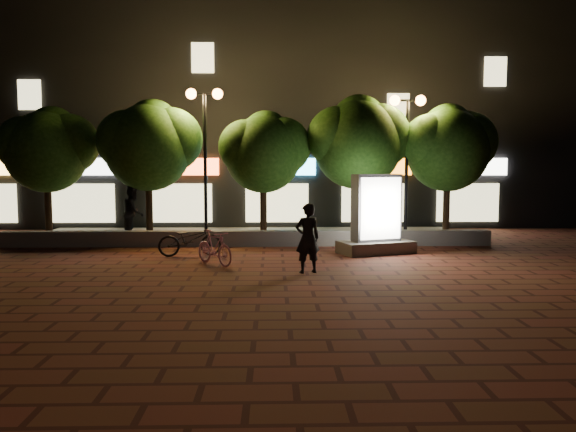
{
  "coord_description": "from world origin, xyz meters",
  "views": [
    {
      "loc": [
        0.85,
        -14.3,
        2.58
      ],
      "look_at": [
        1.27,
        1.5,
        1.2
      ],
      "focal_mm": 34.97,
      "sensor_mm": 36.0,
      "label": 1
    }
  ],
  "objects_px": {
    "street_lamp_left": "(205,125)",
    "ad_kiosk": "(376,221)",
    "tree_right": "(359,139)",
    "rider": "(308,238)",
    "pedestrian": "(133,212)",
    "scooter_pink": "(214,248)",
    "street_lamp_right": "(407,129)",
    "tree_far_left": "(48,147)",
    "tree_left": "(150,142)",
    "scooter_parked": "(190,240)",
    "tree_far_right": "(449,145)",
    "tree_mid": "(265,149)"
  },
  "relations": [
    {
      "from": "tree_left",
      "to": "rider",
      "type": "relative_size",
      "value": 2.86
    },
    {
      "from": "tree_far_right",
      "to": "ad_kiosk",
      "type": "bearing_deg",
      "value": -135.0
    },
    {
      "from": "tree_left",
      "to": "street_lamp_left",
      "type": "bearing_deg",
      "value": -7.7
    },
    {
      "from": "tree_right",
      "to": "ad_kiosk",
      "type": "height_order",
      "value": "tree_right"
    },
    {
      "from": "tree_far_right",
      "to": "rider",
      "type": "xyz_separation_m",
      "value": [
        -5.37,
        -6.22,
        -2.51
      ]
    },
    {
      "from": "tree_far_left",
      "to": "pedestrian",
      "type": "distance_m",
      "value": 3.73
    },
    {
      "from": "tree_far_left",
      "to": "rider",
      "type": "bearing_deg",
      "value": -35.79
    },
    {
      "from": "rider",
      "to": "scooter_pink",
      "type": "bearing_deg",
      "value": -42.71
    },
    {
      "from": "tree_far_right",
      "to": "scooter_parked",
      "type": "bearing_deg",
      "value": -157.78
    },
    {
      "from": "tree_far_right",
      "to": "street_lamp_left",
      "type": "bearing_deg",
      "value": -178.24
    },
    {
      "from": "tree_far_left",
      "to": "tree_right",
      "type": "bearing_deg",
      "value": 0.0
    },
    {
      "from": "tree_far_right",
      "to": "tree_right",
      "type": "bearing_deg",
      "value": 180.0
    },
    {
      "from": "street_lamp_left",
      "to": "rider",
      "type": "bearing_deg",
      "value": -61.89
    },
    {
      "from": "tree_far_left",
      "to": "ad_kiosk",
      "type": "relative_size",
      "value": 1.9
    },
    {
      "from": "street_lamp_right",
      "to": "pedestrian",
      "type": "xyz_separation_m",
      "value": [
        -9.51,
        -0.0,
        -2.87
      ]
    },
    {
      "from": "ad_kiosk",
      "to": "scooter_parked",
      "type": "relative_size",
      "value": 1.33
    },
    {
      "from": "tree_left",
      "to": "ad_kiosk",
      "type": "bearing_deg",
      "value": -22.93
    },
    {
      "from": "tree_far_right",
      "to": "scooter_parked",
      "type": "distance_m",
      "value": 9.76
    },
    {
      "from": "tree_far_right",
      "to": "street_lamp_left",
      "type": "distance_m",
      "value": 8.58
    },
    {
      "from": "tree_far_right",
      "to": "pedestrian",
      "type": "distance_m",
      "value": 11.31
    },
    {
      "from": "tree_far_left",
      "to": "pedestrian",
      "type": "height_order",
      "value": "tree_far_left"
    },
    {
      "from": "tree_left",
      "to": "tree_far_left",
      "type": "bearing_deg",
      "value": -180.0
    },
    {
      "from": "street_lamp_left",
      "to": "ad_kiosk",
      "type": "xyz_separation_m",
      "value": [
        5.43,
        -2.86,
        -3.07
      ]
    },
    {
      "from": "street_lamp_left",
      "to": "ad_kiosk",
      "type": "height_order",
      "value": "street_lamp_left"
    },
    {
      "from": "ad_kiosk",
      "to": "scooter_parked",
      "type": "xyz_separation_m",
      "value": [
        -5.51,
        -0.4,
        -0.48
      ]
    },
    {
      "from": "street_lamp_right",
      "to": "scooter_pink",
      "type": "distance_m",
      "value": 8.55
    },
    {
      "from": "street_lamp_left",
      "to": "scooter_pink",
      "type": "bearing_deg",
      "value": -80.62
    },
    {
      "from": "tree_right",
      "to": "street_lamp_left",
      "type": "relative_size",
      "value": 0.98
    },
    {
      "from": "tree_mid",
      "to": "scooter_pink",
      "type": "distance_m",
      "value": 5.88
    },
    {
      "from": "ad_kiosk",
      "to": "pedestrian",
      "type": "bearing_deg",
      "value": 160.22
    },
    {
      "from": "street_lamp_left",
      "to": "pedestrian",
      "type": "relative_size",
      "value": 2.74
    },
    {
      "from": "street_lamp_left",
      "to": "tree_far_right",
      "type": "bearing_deg",
      "value": 1.76
    },
    {
      "from": "tree_left",
      "to": "ad_kiosk",
      "type": "xyz_separation_m",
      "value": [
        7.38,
        -3.12,
        -2.49
      ]
    },
    {
      "from": "tree_right",
      "to": "pedestrian",
      "type": "bearing_deg",
      "value": -178.06
    },
    {
      "from": "scooter_parked",
      "to": "pedestrian",
      "type": "bearing_deg",
      "value": 24.45
    },
    {
      "from": "tree_far_right",
      "to": "rider",
      "type": "height_order",
      "value": "tree_far_right"
    },
    {
      "from": "street_lamp_left",
      "to": "pedestrian",
      "type": "distance_m",
      "value": 3.91
    },
    {
      "from": "street_lamp_right",
      "to": "rider",
      "type": "height_order",
      "value": "street_lamp_right"
    },
    {
      "from": "ad_kiosk",
      "to": "scooter_parked",
      "type": "bearing_deg",
      "value": -175.8
    },
    {
      "from": "tree_left",
      "to": "tree_right",
      "type": "distance_m",
      "value": 7.3
    },
    {
      "from": "ad_kiosk",
      "to": "tree_mid",
      "type": "bearing_deg",
      "value": 137.3
    },
    {
      "from": "tree_right",
      "to": "scooter_pink",
      "type": "bearing_deg",
      "value": -132.21
    },
    {
      "from": "tree_far_left",
      "to": "pedestrian",
      "type": "xyz_separation_m",
      "value": [
        2.94,
        -0.27,
        -2.27
      ]
    },
    {
      "from": "tree_right",
      "to": "ad_kiosk",
      "type": "bearing_deg",
      "value": -88.6
    },
    {
      "from": "pedestrian",
      "to": "tree_far_left",
      "type": "bearing_deg",
      "value": 82.94
    },
    {
      "from": "street_lamp_left",
      "to": "ad_kiosk",
      "type": "bearing_deg",
      "value": -27.75
    },
    {
      "from": "street_lamp_right",
      "to": "scooter_pink",
      "type": "relative_size",
      "value": 3.23
    },
    {
      "from": "ad_kiosk",
      "to": "street_lamp_left",
      "type": "bearing_deg",
      "value": 152.25
    },
    {
      "from": "street_lamp_right",
      "to": "scooter_parked",
      "type": "xyz_separation_m",
      "value": [
        -7.08,
        -3.26,
        -3.41
      ]
    },
    {
      "from": "rider",
      "to": "pedestrian",
      "type": "xyz_separation_m",
      "value": [
        -5.69,
        5.96,
        0.17
      ]
    }
  ]
}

